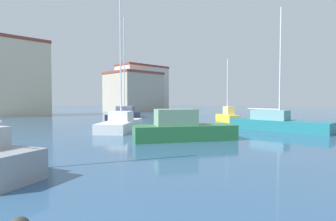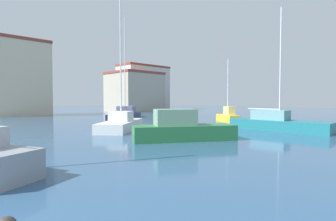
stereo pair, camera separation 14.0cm
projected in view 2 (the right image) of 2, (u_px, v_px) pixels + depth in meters
name	position (u px, v px, depth m)	size (l,w,h in m)	color
water	(91.00, 125.00, 27.40)	(160.00, 160.00, 0.00)	#2D5175
sailboat_navy_distant_north	(125.00, 114.00, 37.23)	(8.62, 7.81, 13.93)	#19234C
motorboat_green_inner_mooring	(182.00, 129.00, 16.75)	(6.49, 5.05, 1.98)	#28703D
sailboat_yellow_far_left	(228.00, 116.00, 30.50)	(3.68, 4.39, 7.24)	gold
sailboat_teal_distant_east	(278.00, 123.00, 22.21)	(2.58, 8.00, 10.20)	#1E707A
sailboat_white_mid_harbor	(121.00, 123.00, 22.53)	(6.92, 6.24, 11.95)	white
yacht_club	(18.00, 78.00, 42.73)	(8.82, 6.00, 12.26)	beige
harbor_office	(134.00, 92.00, 59.82)	(10.53, 9.50, 8.75)	#B2A893
waterfront_apartments	(144.00, 88.00, 69.73)	(13.49, 6.50, 11.53)	beige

